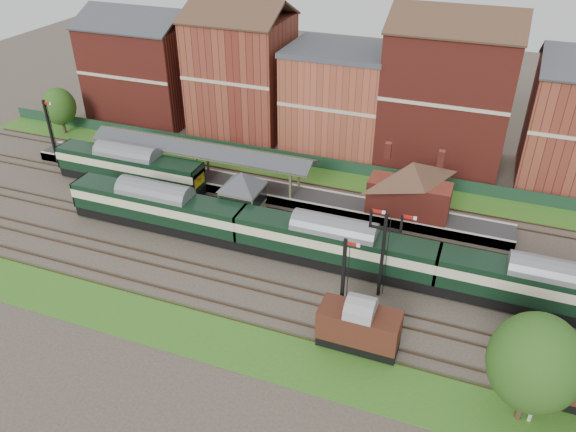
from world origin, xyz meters
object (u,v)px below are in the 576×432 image
(semaphore_bracket, at_px, (383,250))
(goods_van_a, at_px, (359,326))
(dmu_train, at_px, (334,244))
(platform_railcar, at_px, (129,166))
(signal_box, at_px, (243,198))

(semaphore_bracket, bearing_deg, goods_van_a, -91.13)
(dmu_train, height_order, goods_van_a, dmu_train)
(semaphore_bracket, distance_m, platform_railcar, 31.80)
(goods_van_a, bearing_deg, semaphore_bracket, 88.87)
(signal_box, xyz_separation_m, semaphore_bracket, (15.04, -5.75, 1.44))
(semaphore_bracket, bearing_deg, signal_box, 159.08)
(platform_railcar, bearing_deg, signal_box, -11.94)
(signal_box, bearing_deg, semaphore_bracket, -20.92)
(dmu_train, xyz_separation_m, platform_railcar, (-25.61, 6.50, -0.05))
(platform_railcar, bearing_deg, goods_van_a, -27.11)
(dmu_train, distance_m, platform_railcar, 26.42)
(dmu_train, height_order, platform_railcar, dmu_train)
(dmu_train, xyz_separation_m, goods_van_a, (4.67, -9.00, -0.38))
(signal_box, relative_size, goods_van_a, 1.01)
(signal_box, distance_m, platform_railcar, 15.73)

